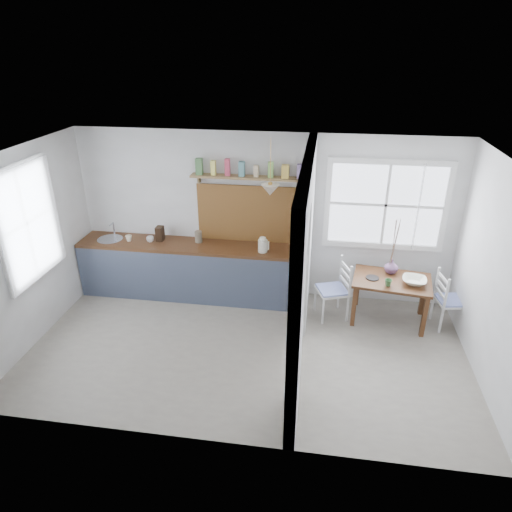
# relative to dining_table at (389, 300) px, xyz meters

# --- Properties ---
(floor) EXTENTS (5.80, 3.20, 0.01)m
(floor) POSITION_rel_dining_table_xyz_m (-1.94, -1.02, -0.34)
(floor) COLOR gray
(floor) RESTS_ON ground
(ceiling) EXTENTS (5.80, 3.20, 0.01)m
(ceiling) POSITION_rel_dining_table_xyz_m (-1.94, -1.02, 2.26)
(ceiling) COLOR silver
(ceiling) RESTS_ON walls
(walls) EXTENTS (5.81, 3.21, 2.60)m
(walls) POSITION_rel_dining_table_xyz_m (-1.94, -1.02, 0.96)
(walls) COLOR silver
(walls) RESTS_ON floor
(partition) EXTENTS (0.12, 3.20, 2.60)m
(partition) POSITION_rel_dining_table_xyz_m (-1.24, -0.96, 1.11)
(partition) COLOR silver
(partition) RESTS_ON floor
(kitchen_window) EXTENTS (0.10, 1.16, 1.50)m
(kitchen_window) POSITION_rel_dining_table_xyz_m (-4.81, -1.02, 1.31)
(kitchen_window) COLOR white
(kitchen_window) RESTS_ON walls
(nook_window) EXTENTS (1.76, 0.10, 1.30)m
(nook_window) POSITION_rel_dining_table_xyz_m (-0.14, 0.54, 1.26)
(nook_window) COLOR white
(nook_window) RESTS_ON walls
(counter) EXTENTS (3.50, 0.60, 0.90)m
(counter) POSITION_rel_dining_table_xyz_m (-3.07, 0.31, 0.12)
(counter) COLOR #502D1C
(counter) RESTS_ON floor
(sink) EXTENTS (0.40, 0.40, 0.02)m
(sink) POSITION_rel_dining_table_xyz_m (-4.37, 0.28, 0.55)
(sink) COLOR #B4B9C6
(sink) RESTS_ON counter
(backsplash) EXTENTS (1.65, 0.03, 0.90)m
(backsplash) POSITION_rel_dining_table_xyz_m (-2.15, 0.56, 1.01)
(backsplash) COLOR brown
(backsplash) RESTS_ON walls
(shelf) EXTENTS (1.75, 0.20, 0.21)m
(shelf) POSITION_rel_dining_table_xyz_m (-2.15, 0.47, 1.67)
(shelf) COLOR olive
(shelf) RESTS_ON walls
(pendant_lamp) EXTENTS (0.26, 0.26, 0.16)m
(pendant_lamp) POSITION_rel_dining_table_xyz_m (-1.79, 0.13, 1.54)
(pendant_lamp) COLOR #EFE2CC
(pendant_lamp) RESTS_ON ceiling
(utensil_rail) EXTENTS (0.02, 0.50, 0.02)m
(utensil_rail) POSITION_rel_dining_table_xyz_m (-1.33, -0.12, 1.11)
(utensil_rail) COLOR #B4B9C6
(utensil_rail) RESTS_ON partition
(dining_table) EXTENTS (1.17, 0.86, 0.68)m
(dining_table) POSITION_rel_dining_table_xyz_m (0.00, 0.00, 0.00)
(dining_table) COLOR #502D1C
(dining_table) RESTS_ON floor
(chair_left) EXTENTS (0.53, 0.53, 0.91)m
(chair_left) POSITION_rel_dining_table_xyz_m (-0.84, -0.03, 0.12)
(chair_left) COLOR silver
(chair_left) RESTS_ON floor
(chair_right) EXTENTS (0.45, 0.45, 0.86)m
(chair_right) POSITION_rel_dining_table_xyz_m (0.85, -0.04, 0.09)
(chair_right) COLOR silver
(chair_right) RESTS_ON floor
(kettle) EXTENTS (0.22, 0.19, 0.23)m
(kettle) POSITION_rel_dining_table_xyz_m (-1.90, 0.18, 0.68)
(kettle) COLOR silver
(kettle) RESTS_ON counter
(mug_a) EXTENTS (0.11, 0.11, 0.09)m
(mug_a) POSITION_rel_dining_table_xyz_m (-4.04, 0.26, 0.61)
(mug_a) COLOR beige
(mug_a) RESTS_ON counter
(mug_b) EXTENTS (0.14, 0.14, 0.09)m
(mug_b) POSITION_rel_dining_table_xyz_m (-3.70, 0.28, 0.61)
(mug_b) COLOR white
(mug_b) RESTS_ON counter
(knife_block) EXTENTS (0.11, 0.15, 0.23)m
(knife_block) POSITION_rel_dining_table_xyz_m (-3.56, 0.36, 0.68)
(knife_block) COLOR black
(knife_block) RESTS_ON counter
(jar) EXTENTS (0.14, 0.14, 0.18)m
(jar) POSITION_rel_dining_table_xyz_m (-2.94, 0.38, 0.65)
(jar) COLOR #6E6553
(jar) RESTS_ON counter
(towel_magenta) EXTENTS (0.02, 0.03, 0.55)m
(towel_magenta) POSITION_rel_dining_table_xyz_m (-1.36, -0.03, -0.06)
(towel_magenta) COLOR #C63B7A
(towel_magenta) RESTS_ON counter
(towel_orange) EXTENTS (0.02, 0.03, 0.44)m
(towel_orange) POSITION_rel_dining_table_xyz_m (-1.36, -0.06, -0.09)
(towel_orange) COLOR #E64909
(towel_orange) RESTS_ON counter
(bowl) EXTENTS (0.38, 0.38, 0.08)m
(bowl) POSITION_rel_dining_table_xyz_m (0.29, -0.07, 0.38)
(bowl) COLOR white
(bowl) RESTS_ON dining_table
(table_cup) EXTENTS (0.13, 0.13, 0.10)m
(table_cup) POSITION_rel_dining_table_xyz_m (-0.08, -0.20, 0.39)
(table_cup) COLOR #407342
(table_cup) RESTS_ON dining_table
(plate) EXTENTS (0.22, 0.22, 0.02)m
(plate) POSITION_rel_dining_table_xyz_m (-0.28, -0.01, 0.35)
(plate) COLOR black
(plate) RESTS_ON dining_table
(vase) EXTENTS (0.22, 0.22, 0.21)m
(vase) POSITION_rel_dining_table_xyz_m (0.00, 0.21, 0.44)
(vase) COLOR #6B4770
(vase) RESTS_ON dining_table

